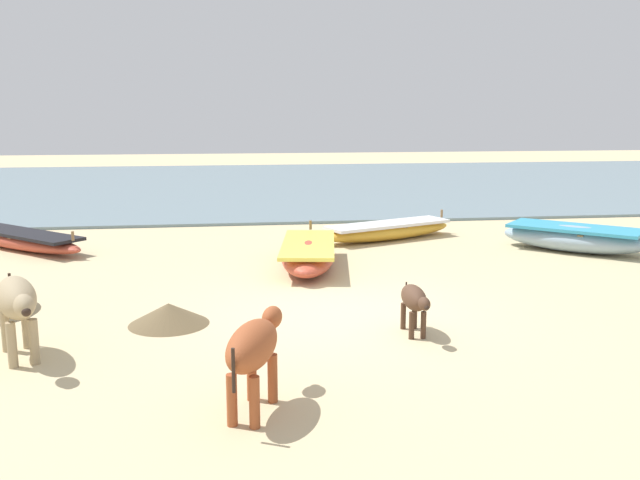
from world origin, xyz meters
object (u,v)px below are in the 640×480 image
at_px(fishing_boat_1, 308,254).
at_px(cow_second_adult_rust, 254,347).
at_px(cow_adult_dun, 17,302).
at_px(fishing_boat_2, 15,238).
at_px(calf_near_dark, 414,300).
at_px(fishing_boat_5, 388,230).
at_px(fishing_boat_3, 574,238).

distance_m(fishing_boat_1, cow_second_adult_rust, 6.65).
xyz_separation_m(cow_adult_dun, cow_second_adult_rust, (2.88, -1.93, -0.05)).
distance_m(fishing_boat_2, calf_near_dark, 10.34).
relative_size(fishing_boat_2, cow_second_adult_rust, 2.77).
distance_m(fishing_boat_1, cow_adult_dun, 6.23).
height_order(fishing_boat_1, cow_second_adult_rust, cow_second_adult_rust).
bearing_deg(fishing_boat_1, cow_adult_dun, 145.94).
xyz_separation_m(fishing_boat_2, cow_second_adult_rust, (5.10, -9.39, 0.48)).
xyz_separation_m(fishing_boat_2, cow_adult_dun, (2.23, -7.46, 0.53)).
bearing_deg(calf_near_dark, fishing_boat_1, -167.35).
bearing_deg(calf_near_dark, fishing_boat_2, -134.30).
relative_size(fishing_boat_5, calf_near_dark, 3.46).
relative_size(cow_adult_dun, cow_second_adult_rust, 1.06).
bearing_deg(cow_second_adult_rust, fishing_boat_5, -1.09).
relative_size(fishing_boat_1, fishing_boat_3, 1.08).
xyz_separation_m(fishing_boat_5, calf_near_dark, (-1.30, -7.03, 0.27)).
xyz_separation_m(fishing_boat_1, fishing_boat_5, (2.28, 2.72, -0.05)).
xyz_separation_m(fishing_boat_2, fishing_boat_3, (12.50, -2.10, 0.09)).
distance_m(fishing_boat_3, cow_second_adult_rust, 10.39).
relative_size(fishing_boat_1, fishing_boat_5, 0.91).
height_order(fishing_boat_2, cow_second_adult_rust, cow_second_adult_rust).
bearing_deg(cow_adult_dun, calf_near_dark, 70.10).
distance_m(fishing_boat_2, fishing_boat_3, 12.68).
relative_size(fishing_boat_3, cow_adult_dun, 2.01).
bearing_deg(cow_adult_dun, cow_second_adult_rust, 33.40).
bearing_deg(fishing_boat_5, cow_second_adult_rust, -134.56).
bearing_deg(fishing_boat_1, fishing_boat_5, -31.35).
relative_size(fishing_boat_1, cow_second_adult_rust, 2.32).
xyz_separation_m(fishing_boat_3, cow_adult_dun, (-10.28, -5.36, 0.44)).
relative_size(fishing_boat_1, fishing_boat_2, 0.84).
height_order(fishing_boat_5, cow_adult_dun, cow_adult_dun).
xyz_separation_m(fishing_boat_1, calf_near_dark, (0.98, -4.31, 0.22)).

